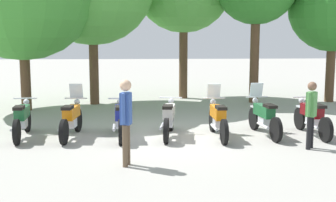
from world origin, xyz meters
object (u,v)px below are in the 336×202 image
motorcycle_3 (169,118)px  motorcycle_5 (264,116)px  motorcycle_0 (22,119)px  motorcycle_1 (71,118)px  person_0 (126,115)px  motorcycle_2 (120,119)px  motorcycle_4 (218,118)px  motorcycle_6 (312,117)px  tree_4 (334,7)px  person_1 (311,110)px

motorcycle_3 → motorcycle_5: (2.57, -0.01, 0.01)m
motorcycle_0 → motorcycle_1: size_ratio=1.00×
motorcycle_5 → person_0: bearing=120.0°
motorcycle_2 → motorcycle_3: bearing=-89.9°
motorcycle_3 → motorcycle_5: bearing=-82.0°
motorcycle_0 → motorcycle_4: bearing=-97.5°
motorcycle_1 → motorcycle_4: same height
motorcycle_4 → motorcycle_6: motorcycle_4 is taller
motorcycle_4 → tree_4: (5.62, 6.18, 3.27)m
person_1 → motorcycle_1: bearing=-154.0°
motorcycle_1 → motorcycle_6: bearing=-86.3°
motorcycle_1 → tree_4: size_ratio=0.39×
motorcycle_5 → person_1: person_1 is taller
motorcycle_1 → motorcycle_3: (2.58, -0.03, -0.01)m
person_0 → motorcycle_0: bearing=-28.4°
motorcycle_6 → tree_4: size_ratio=0.39×
motorcycle_1 → tree_4: 11.67m
motorcycle_4 → motorcycle_6: size_ratio=1.00×
motorcycle_1 → motorcycle_3: size_ratio=1.00×
motorcycle_2 → person_1: person_1 is taller
motorcycle_3 → person_0: bearing=167.2°
motorcycle_1 → motorcycle_4: bearing=-88.4°
motorcycle_6 → person_0: size_ratio=1.22×
person_1 → tree_4: size_ratio=0.29×
motorcycle_4 → person_0: size_ratio=1.22×
motorcycle_5 → person_0: size_ratio=1.22×
motorcycle_4 → motorcycle_1: bearing=85.1°
motorcycle_2 → tree_4: size_ratio=0.39×
motorcycle_6 → person_1: bearing=153.6°
motorcycle_5 → motorcycle_1: bearing=83.0°
tree_4 → motorcycle_5: bearing=-125.9°
motorcycle_0 → motorcycle_6: (7.72, -0.16, 0.00)m
motorcycle_1 → person_1: person_1 is taller
person_0 → motorcycle_2: bearing=-68.6°
motorcycle_1 → motorcycle_5: bearing=-85.7°
motorcycle_4 → person_1: person_1 is taller
tree_4 → motorcycle_3: bearing=-139.0°
motorcycle_1 → motorcycle_2: size_ratio=1.00×
motorcycle_5 → motorcycle_6: (1.29, -0.08, -0.01)m
person_0 → person_1: bearing=-149.1°
person_1 → person_0: bearing=-124.1°
motorcycle_1 → motorcycle_4: size_ratio=1.00×
motorcycle_0 → motorcycle_5: bearing=-95.4°
motorcycle_1 → motorcycle_3: motorcycle_1 is taller
motorcycle_0 → motorcycle_1: (1.29, -0.04, 0.01)m
motorcycle_0 → motorcycle_5: 6.44m
motorcycle_5 → motorcycle_6: motorcycle_5 is taller
motorcycle_2 → person_0: 2.68m
motorcycle_0 → motorcycle_3: same height
motorcycle_5 → motorcycle_6: 1.29m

